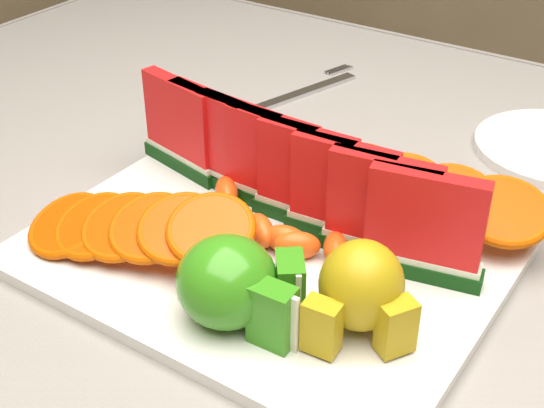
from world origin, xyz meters
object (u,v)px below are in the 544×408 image
object	(u,v)px
platter	(264,254)
pear_cluster	(361,290)
fork	(308,90)
apple_cluster	(236,285)

from	to	relation	value
platter	pear_cluster	world-z (taller)	pear_cluster
pear_cluster	fork	xyz separation A→B (m)	(-0.28, 0.38, -0.05)
apple_cluster	pear_cluster	size ratio (longest dim) A/B	1.28
platter	apple_cluster	world-z (taller)	apple_cluster
platter	apple_cluster	bearing A→B (deg)	-68.65
apple_cluster	fork	distance (m)	0.46
apple_cluster	pear_cluster	bearing A→B (deg)	25.67
platter	pear_cluster	xyz separation A→B (m)	(0.12, -0.05, 0.04)
fork	pear_cluster	bearing A→B (deg)	-53.84
pear_cluster	platter	bearing A→B (deg)	158.75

